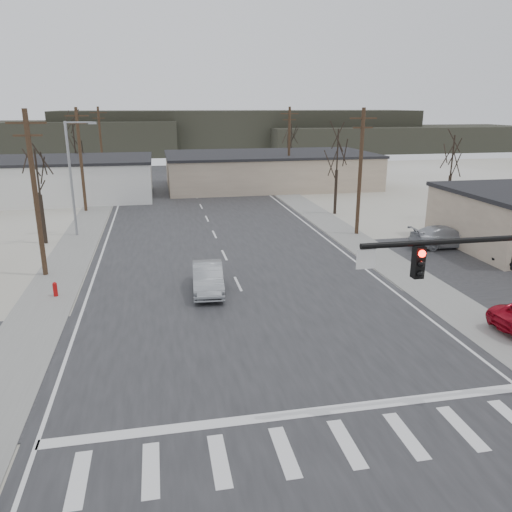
{
  "coord_description": "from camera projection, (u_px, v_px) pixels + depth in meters",
  "views": [
    {
      "loc": [
        -4.35,
        -19.4,
        10.17
      ],
      "look_at": [
        0.51,
        5.09,
        2.6
      ],
      "focal_mm": 35.0,
      "sensor_mm": 36.0,
      "label": 1
    }
  ],
  "objects": [
    {
      "name": "ground",
      "position": [
        267.0,
        346.0,
        21.97
      ],
      "size": [
        140.0,
        140.0,
        0.0
      ],
      "primitive_type": "plane",
      "color": "white",
      "rests_on": "ground"
    },
    {
      "name": "main_road",
      "position": [
        222.0,
        252.0,
        36.04
      ],
      "size": [
        18.0,
        110.0,
        0.05
      ],
      "primitive_type": "cube",
      "color": "#262628",
      "rests_on": "ground"
    },
    {
      "name": "cross_road",
      "position": [
        267.0,
        345.0,
        21.96
      ],
      "size": [
        90.0,
        10.0,
        0.04
      ],
      "primitive_type": "cube",
      "color": "#262628",
      "rests_on": "ground"
    },
    {
      "name": "sidewalk_left",
      "position": [
        79.0,
        241.0,
        38.76
      ],
      "size": [
        3.0,
        90.0,
        0.06
      ],
      "primitive_type": "cube",
      "color": "gray",
      "rests_on": "ground"
    },
    {
      "name": "sidewalk_right",
      "position": [
        338.0,
        229.0,
        42.71
      ],
      "size": [
        3.0,
        90.0,
        0.06
      ],
      "primitive_type": "cube",
      "color": "gray",
      "rests_on": "ground"
    },
    {
      "name": "fire_hydrant",
      "position": [
        55.0,
        289.0,
        27.45
      ],
      "size": [
        0.24,
        0.24,
        0.87
      ],
      "color": "#A50C0C",
      "rests_on": "ground"
    },
    {
      "name": "building_left_far",
      "position": [
        51.0,
        179.0,
        55.88
      ],
      "size": [
        22.3,
        12.3,
        4.5
      ],
      "color": "silver",
      "rests_on": "ground"
    },
    {
      "name": "building_right_far",
      "position": [
        269.0,
        170.0,
        64.51
      ],
      "size": [
        26.3,
        14.3,
        4.3
      ],
      "color": "tan",
      "rests_on": "ground"
    },
    {
      "name": "upole_left_b",
      "position": [
        35.0,
        192.0,
        29.57
      ],
      "size": [
        2.2,
        0.3,
        10.0
      ],
      "color": "#422B1E",
      "rests_on": "ground"
    },
    {
      "name": "upole_left_c",
      "position": [
        81.0,
        158.0,
        48.35
      ],
      "size": [
        2.2,
        0.3,
        10.0
      ],
      "color": "#422B1E",
      "rests_on": "ground"
    },
    {
      "name": "upole_left_d",
      "position": [
        101.0,
        143.0,
        67.12
      ],
      "size": [
        2.2,
        0.3,
        10.0
      ],
      "color": "#422B1E",
      "rests_on": "ground"
    },
    {
      "name": "upole_right_a",
      "position": [
        360.0,
        170.0,
        39.49
      ],
      "size": [
        2.2,
        0.3,
        10.0
      ],
      "color": "#422B1E",
      "rests_on": "ground"
    },
    {
      "name": "upole_right_b",
      "position": [
        289.0,
        148.0,
        60.14
      ],
      "size": [
        2.2,
        0.3,
        10.0
      ],
      "color": "#422B1E",
      "rests_on": "ground"
    },
    {
      "name": "streetlight_main",
      "position": [
        73.0,
        173.0,
        39.13
      ],
      "size": [
        2.4,
        0.25,
        9.0
      ],
      "color": "gray",
      "rests_on": "ground"
    },
    {
      "name": "tree_left_near",
      "position": [
        38.0,
        175.0,
        36.8
      ],
      "size": [
        3.3,
        3.3,
        7.35
      ],
      "color": "black",
      "rests_on": "ground"
    },
    {
      "name": "tree_right_mid",
      "position": [
        338.0,
        152.0,
        46.98
      ],
      "size": [
        3.74,
        3.74,
        8.33
      ],
      "color": "black",
      "rests_on": "ground"
    },
    {
      "name": "tree_left_far",
      "position": [
        74.0,
        138.0,
        60.72
      ],
      "size": [
        3.96,
        3.96,
        8.82
      ],
      "color": "black",
      "rests_on": "ground"
    },
    {
      "name": "tree_right_far",
      "position": [
        291.0,
        138.0,
        71.95
      ],
      "size": [
        3.52,
        3.52,
        7.84
      ],
      "color": "black",
      "rests_on": "ground"
    },
    {
      "name": "tree_lot",
      "position": [
        452.0,
        158.0,
        45.1
      ],
      "size": [
        3.52,
        3.52,
        7.84
      ],
      "color": "black",
      "rests_on": "ground"
    },
    {
      "name": "hill_left",
      "position": [
        0.0,
        139.0,
        100.79
      ],
      "size": [
        70.0,
        18.0,
        7.0
      ],
      "primitive_type": "cube",
      "color": "#333026",
      "rests_on": "ground"
    },
    {
      "name": "hill_center",
      "position": [
        241.0,
        131.0,
        113.57
      ],
      "size": [
        80.0,
        18.0,
        9.0
      ],
      "primitive_type": "cube",
      "color": "#333026",
      "rests_on": "ground"
    },
    {
      "name": "hill_right",
      "position": [
        395.0,
        139.0,
        114.96
      ],
      "size": [
        60.0,
        18.0,
        5.5
      ],
      "primitive_type": "cube",
      "color": "#333026",
      "rests_on": "ground"
    },
    {
      "name": "sedan_crossing",
      "position": [
        208.0,
        278.0,
        28.12
      ],
      "size": [
        1.97,
        4.85,
        1.57
      ],
      "primitive_type": "imported",
      "rotation": [
        0.0,
        0.0,
        -0.07
      ],
      "color": "gray",
      "rests_on": "main_road"
    },
    {
      "name": "car_far_a",
      "position": [
        220.0,
        178.0,
        67.45
      ],
      "size": [
        2.38,
        5.07,
        1.43
      ],
      "primitive_type": "imported",
      "rotation": [
        0.0,
        0.0,
        3.07
      ],
      "color": "black",
      "rests_on": "main_road"
    },
    {
      "name": "car_far_b",
      "position": [
        180.0,
        167.0,
        79.28
      ],
      "size": [
        2.15,
        4.22,
        1.38
      ],
      "primitive_type": "imported",
      "rotation": [
        0.0,
        0.0,
        0.13
      ],
      "color": "black",
      "rests_on": "main_road"
    },
    {
      "name": "car_parked_silver",
      "position": [
        446.0,
        237.0,
        37.0
      ],
      "size": [
        5.36,
        2.2,
        1.55
      ],
      "primitive_type": "imported",
      "rotation": [
        0.0,
        0.0,
        1.58
      ],
      "color": "#999DA3",
      "rests_on": "parking_lot"
    }
  ]
}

